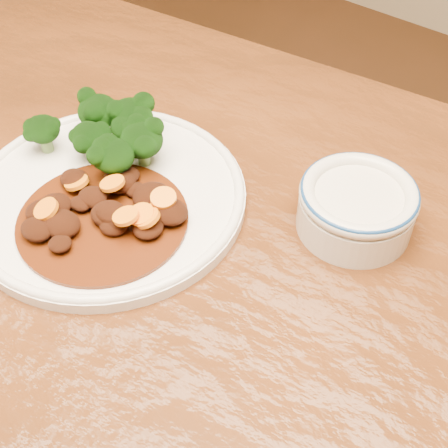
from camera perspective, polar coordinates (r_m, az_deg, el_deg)
The scene contains 5 objects.
dining_table at distance 0.68m, azimuth -3.84°, elevation -10.63°, with size 1.59×1.07×0.75m.
dinner_plate at distance 0.70m, azimuth -10.62°, elevation 2.59°, with size 0.31×0.31×0.02m.
broccoli_florets at distance 0.73m, azimuth -10.37°, elevation 8.41°, with size 0.15×0.12×0.05m.
mince_stew at distance 0.67m, azimuth -11.00°, elevation 1.15°, with size 0.18×0.18×0.03m.
dip_bowl at distance 0.66m, azimuth 12.05°, elevation 1.66°, with size 0.12×0.12×0.06m.
Camera 1 is at (0.26, -0.26, 1.24)m, focal length 50.00 mm.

